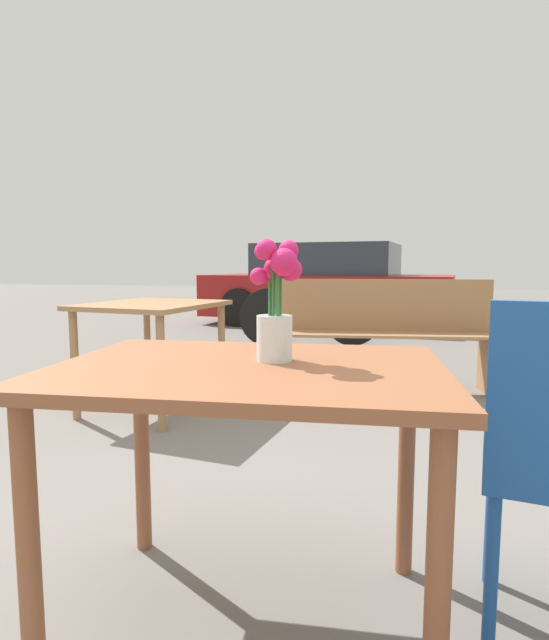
% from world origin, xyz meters
% --- Properties ---
extents(ground_plane, '(40.00, 40.00, 0.00)m').
position_xyz_m(ground_plane, '(0.00, 0.00, 0.00)').
color(ground_plane, slate).
extents(table_front, '(1.04, 0.79, 0.71)m').
position_xyz_m(table_front, '(0.00, -0.00, 0.61)').
color(table_front, brown).
rests_on(table_front, ground_plane).
extents(flower_vase, '(0.13, 0.15, 0.32)m').
position_xyz_m(flower_vase, '(0.06, 0.06, 0.85)').
color(flower_vase, silver).
rests_on(flower_vase, table_front).
extents(bench_near, '(1.72, 0.61, 0.85)m').
position_xyz_m(bench_near, '(0.25, 2.70, 0.47)').
color(bench_near, '#9E7047').
rests_on(bench_near, ground_plane).
extents(table_back, '(0.86, 0.96, 0.71)m').
position_xyz_m(table_back, '(-1.21, 1.78, 0.61)').
color(table_back, '#9E7047').
rests_on(table_back, ground_plane).
extents(bicycle, '(1.64, 0.59, 0.80)m').
position_xyz_m(bicycle, '(-0.63, 4.61, 0.36)').
color(bicycle, black).
rests_on(bicycle, ground_plane).
extents(parked_car, '(4.05, 2.18, 1.29)m').
position_xyz_m(parked_car, '(-0.75, 6.90, 0.62)').
color(parked_car, maroon).
rests_on(parked_car, ground_plane).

